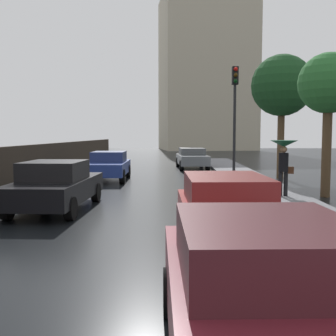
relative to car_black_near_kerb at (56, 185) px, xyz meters
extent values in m
plane|color=black|center=(1.88, -6.23, -0.73)|extent=(120.00, 120.00, 0.00)
cube|color=black|center=(0.00, 0.04, -0.12)|extent=(1.96, 4.52, 0.60)
cube|color=black|center=(0.00, -0.12, 0.45)|extent=(1.66, 1.96, 0.54)
cylinder|color=black|center=(0.80, -1.46, -0.42)|extent=(0.24, 0.62, 0.62)
cylinder|color=black|center=(-0.88, -1.41, -0.42)|extent=(0.24, 0.62, 0.62)
cylinder|color=black|center=(0.88, 1.48, -0.42)|extent=(0.24, 0.62, 0.62)
cylinder|color=black|center=(-0.79, 1.54, -0.42)|extent=(0.24, 0.62, 0.62)
cube|color=maroon|center=(4.35, -8.37, -0.09)|extent=(1.95, 4.20, 0.67)
cube|color=#461C22|center=(4.34, -8.22, 0.48)|extent=(1.64, 1.96, 0.49)
cylinder|color=black|center=(3.48, -7.04, -0.43)|extent=(0.24, 0.62, 0.61)
cylinder|color=black|center=(5.11, -6.97, -0.43)|extent=(0.24, 0.62, 0.61)
cube|color=navy|center=(0.30, 7.70, -0.11)|extent=(1.81, 4.11, 0.58)
cube|color=navy|center=(0.30, 7.84, 0.42)|extent=(1.56, 1.91, 0.49)
cylinder|color=black|center=(1.13, 6.37, -0.40)|extent=(0.23, 0.67, 0.66)
cylinder|color=black|center=(-0.47, 6.34, -0.40)|extent=(0.23, 0.67, 0.66)
cylinder|color=black|center=(1.08, 9.06, -0.40)|extent=(0.23, 0.67, 0.66)
cylinder|color=black|center=(-0.52, 9.03, -0.40)|extent=(0.23, 0.67, 0.66)
cube|color=slate|center=(4.59, 14.45, -0.11)|extent=(2.05, 4.56, 0.59)
cube|color=#494D50|center=(4.58, 14.60, 0.40)|extent=(1.69, 2.34, 0.43)
cylinder|color=black|center=(3.69, 15.86, -0.41)|extent=(0.26, 0.66, 0.65)
cylinder|color=black|center=(5.29, 15.97, -0.41)|extent=(0.26, 0.66, 0.65)
cylinder|color=black|center=(3.89, 12.93, -0.41)|extent=(0.26, 0.66, 0.65)
cylinder|color=black|center=(5.49, 13.04, -0.41)|extent=(0.26, 0.66, 0.65)
cube|color=maroon|center=(4.50, -4.16, -0.10)|extent=(1.86, 3.99, 0.59)
cube|color=maroon|center=(4.49, -4.02, 0.45)|extent=(1.58, 2.20, 0.51)
cylinder|color=black|center=(3.66, -2.90, -0.40)|extent=(0.25, 0.67, 0.66)
cylinder|color=black|center=(5.23, -2.84, -0.40)|extent=(0.25, 0.67, 0.66)
cylinder|color=black|center=(3.77, -5.49, -0.40)|extent=(0.25, 0.67, 0.66)
cylinder|color=black|center=(5.33, -5.43, -0.40)|extent=(0.25, 0.67, 0.66)
cylinder|color=black|center=(7.26, 1.95, -0.18)|extent=(0.14, 0.14, 0.83)
cylinder|color=black|center=(7.08, 1.95, -0.18)|extent=(0.14, 0.14, 0.83)
cylinder|color=black|center=(7.17, 1.95, 0.56)|extent=(0.32, 0.32, 0.64)
sphere|color=#8C6647|center=(7.17, 1.95, 0.99)|extent=(0.22, 0.22, 0.22)
cube|color=#3F2314|center=(7.41, 1.94, 0.29)|extent=(0.20, 0.11, 0.24)
cylinder|color=#4C4C51|center=(7.17, 1.95, 0.89)|extent=(0.02, 0.02, 0.80)
cone|color=#144C2D|center=(7.17, 1.95, 1.18)|extent=(0.91, 0.91, 0.22)
cylinder|color=black|center=(6.04, 5.69, 1.50)|extent=(0.12, 0.12, 4.19)
cube|color=black|center=(6.04, 5.69, 3.97)|extent=(0.26, 0.26, 0.75)
sphere|color=red|center=(6.04, 5.52, 4.22)|extent=(0.17, 0.17, 0.17)
sphere|color=#392405|center=(6.04, 5.52, 3.97)|extent=(0.17, 0.17, 0.17)
sphere|color=black|center=(6.04, 5.52, 3.72)|extent=(0.17, 0.17, 0.17)
cylinder|color=#4C3823|center=(8.86, 2.66, 0.90)|extent=(0.33, 0.33, 3.27)
sphere|color=#28662D|center=(8.86, 2.66, 3.28)|extent=(2.11, 2.11, 2.11)
cylinder|color=#4C3823|center=(8.83, 8.83, 1.06)|extent=(0.34, 0.34, 3.59)
sphere|color=#19421E|center=(8.83, 8.83, 3.93)|extent=(3.05, 3.05, 3.05)
cube|color=#B2A88E|center=(7.98, 48.30, 10.29)|extent=(14.19, 12.72, 22.04)
camera|label=1|loc=(3.51, -11.87, 1.50)|focal=43.70mm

